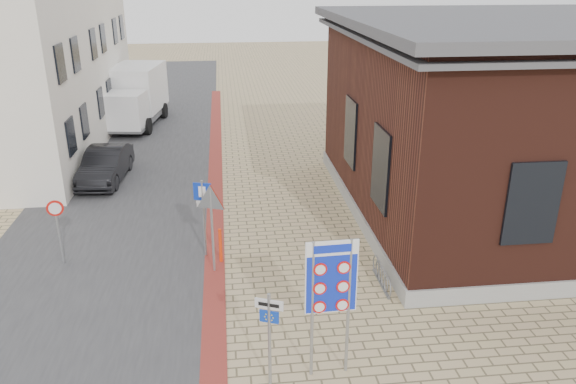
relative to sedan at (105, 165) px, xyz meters
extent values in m
plane|color=tan|center=(6.50, -11.69, -0.70)|extent=(120.00, 120.00, 0.00)
cube|color=#38383A|center=(1.00, 3.31, -0.69)|extent=(7.00, 60.00, 0.02)
cube|color=maroon|center=(4.50, -1.69, -0.68)|extent=(0.60, 40.00, 0.02)
cube|color=gray|center=(15.50, -4.69, -0.45)|extent=(12.15, 12.15, 0.50)
cube|color=#421C15|center=(15.50, -4.69, 2.80)|extent=(12.00, 12.00, 6.00)
cube|color=#49494E|center=(15.50, -4.69, 5.95)|extent=(13.00, 13.00, 0.30)
cube|color=#49494E|center=(15.50, -4.69, 5.55)|extent=(12.70, 12.70, 0.15)
cube|color=black|center=(9.48, -7.69, 2.10)|extent=(0.12, 1.60, 2.40)
cube|color=black|center=(9.48, -3.69, 2.10)|extent=(0.12, 1.60, 2.40)
cube|color=black|center=(12.50, -10.71, 2.10)|extent=(1.40, 0.12, 2.20)
cube|color=black|center=(-0.98, -0.89, 1.50)|extent=(0.10, 1.10, 1.40)
cube|color=black|center=(-0.98, 1.51, 1.50)|extent=(0.10, 1.10, 1.40)
cube|color=black|center=(-0.98, -0.89, 4.30)|extent=(0.10, 1.10, 1.40)
cube|color=black|center=(-0.98, 1.51, 4.30)|extent=(0.10, 1.10, 1.40)
cube|color=white|center=(-4.50, 6.31, 3.70)|extent=(7.00, 6.00, 8.80)
cube|color=black|center=(-0.98, 5.11, 1.50)|extent=(0.10, 1.10, 1.40)
cube|color=black|center=(-0.98, 7.51, 1.50)|extent=(0.10, 1.10, 1.40)
cube|color=black|center=(-0.98, 5.11, 4.30)|extent=(0.10, 1.10, 1.40)
cube|color=black|center=(-0.98, 7.51, 4.30)|extent=(0.10, 1.10, 1.40)
cube|color=white|center=(-4.50, 12.31, 3.30)|extent=(7.00, 6.00, 8.00)
cube|color=black|center=(-0.98, 11.11, 1.50)|extent=(0.10, 1.10, 1.40)
cube|color=black|center=(-0.98, 13.51, 1.50)|extent=(0.10, 1.10, 1.40)
cube|color=black|center=(-0.98, 11.11, 4.30)|extent=(0.10, 1.10, 1.40)
cube|color=black|center=(-0.98, 13.51, 4.30)|extent=(0.10, 1.10, 1.40)
torus|color=slate|center=(9.15, -10.09, -0.42)|extent=(0.04, 0.60, 0.60)
torus|color=slate|center=(9.15, -9.79, -0.42)|extent=(0.04, 0.60, 0.60)
torus|color=slate|center=(9.15, -9.49, -0.42)|extent=(0.04, 0.60, 0.60)
torus|color=slate|center=(9.15, -9.19, -0.42)|extent=(0.04, 0.60, 0.60)
torus|color=slate|center=(9.15, -8.89, -0.42)|extent=(0.04, 0.60, 0.60)
cube|color=slate|center=(9.15, -9.49, -0.68)|extent=(0.08, 1.60, 0.04)
imported|color=black|center=(0.00, 0.00, 0.00)|extent=(1.77, 4.32, 1.39)
cube|color=slate|center=(0.00, 8.98, -0.19)|extent=(3.25, 6.40, 0.28)
cube|color=white|center=(-0.32, 6.85, 0.72)|extent=(2.64, 2.25, 1.81)
cube|color=black|center=(-0.44, 6.01, 1.06)|extent=(2.14, 0.40, 0.91)
cube|color=white|center=(0.15, 9.98, 1.29)|extent=(3.06, 4.40, 2.49)
cylinder|color=black|center=(-1.44, 7.36, -0.24)|extent=(0.41, 0.94, 0.91)
cylinder|color=black|center=(0.91, 7.01, -0.24)|extent=(0.41, 0.94, 0.91)
cylinder|color=black|center=(-0.91, 10.94, -0.24)|extent=(0.41, 0.94, 0.91)
cylinder|color=black|center=(1.44, 10.59, -0.24)|extent=(0.41, 0.94, 0.91)
cylinder|color=gray|center=(6.61, -12.98, 0.91)|extent=(0.07, 0.07, 3.21)
cylinder|color=gray|center=(7.39, -12.95, 0.91)|extent=(0.07, 0.07, 3.21)
cube|color=white|center=(7.00, -12.97, 1.68)|extent=(1.10, 0.09, 1.65)
cube|color=#0F28BF|center=(7.00, -12.97, 1.68)|extent=(1.05, 0.09, 1.60)
cube|color=white|center=(7.00, -12.97, 2.35)|extent=(1.05, 0.10, 0.31)
cylinder|color=gray|center=(5.70, -13.19, 0.41)|extent=(0.07, 0.07, 2.22)
cube|color=silver|center=(5.70, -13.19, 1.28)|extent=(0.57, 0.27, 0.21)
cube|color=#0F38B7|center=(5.70, -13.19, 0.99)|extent=(0.39, 0.19, 0.27)
cylinder|color=gray|center=(4.24, -7.19, 0.54)|extent=(0.07, 0.07, 2.47)
cube|color=#0E2EAC|center=(4.24, -7.19, 1.43)|extent=(0.53, 0.19, 0.54)
cube|color=white|center=(4.24, -7.19, 1.03)|extent=(0.39, 0.15, 0.18)
cylinder|color=gray|center=(4.50, -8.19, 0.59)|extent=(0.07, 0.07, 2.57)
cylinder|color=gray|center=(0.00, -7.19, 0.32)|extent=(0.07, 0.07, 2.04)
cylinder|color=red|center=(0.00, -7.19, 1.11)|extent=(0.48, 0.12, 0.48)
cylinder|color=red|center=(4.70, -7.66, -0.15)|extent=(0.11, 0.11, 1.09)
camera|label=1|loc=(4.96, -22.78, 7.50)|focal=35.00mm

